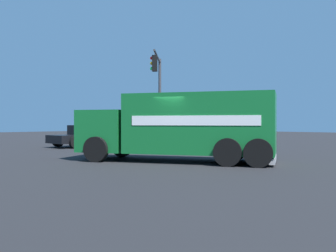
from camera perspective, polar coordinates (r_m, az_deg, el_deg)
ground_plane at (r=15.25m, az=0.60°, el=-5.29°), size 100.00×100.00×0.00m
delivery_truck at (r=15.06m, az=2.08°, el=-0.02°), size 8.06×5.56×2.66m
traffic_light_primary at (r=25.26m, az=-1.50°, el=6.05°), size 3.03×3.68×6.02m
pickup_black at (r=24.97m, az=-11.74°, el=-1.37°), size 2.44×5.28×1.38m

